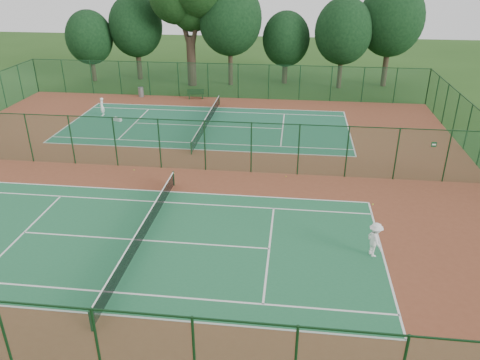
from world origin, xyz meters
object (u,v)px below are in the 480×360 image
player_far (102,107)px  trash_bin (141,92)px  bench (196,94)px  player_near (375,240)px  kit_bag (118,119)px

player_far → trash_bin: 6.77m
bench → player_far: bearing=-149.0°
player_far → trash_bin: player_far is taller
player_near → kit_bag: size_ratio=2.21×
trash_bin → bench: size_ratio=0.57×
bench → player_near: bearing=-72.4°
kit_bag → trash_bin: bearing=116.8°
player_far → bench: bearing=123.6°
trash_bin → player_far: bearing=-102.8°
player_near → trash_bin: (-19.85, 26.33, -0.39)m
player_far → trash_bin: (1.49, 6.60, -0.33)m
bench → kit_bag: (-5.38, -7.82, -0.39)m
kit_bag → player_near: bearing=-19.3°
player_far → kit_bag: 2.42m
trash_bin → bench: (5.77, -0.15, 0.04)m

